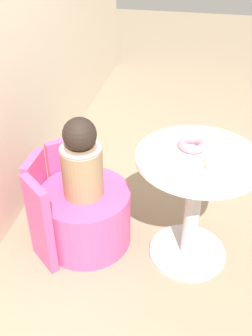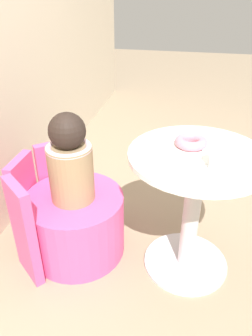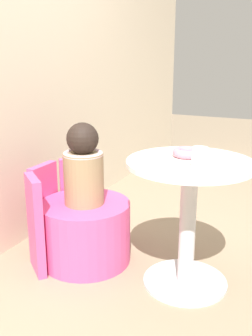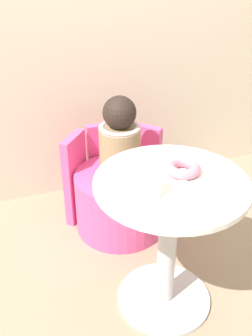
% 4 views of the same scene
% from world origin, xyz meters
% --- Properties ---
extents(ground_plane, '(12.00, 12.00, 0.00)m').
position_xyz_m(ground_plane, '(0.00, 0.00, 0.00)').
color(ground_plane, gray).
extents(round_table, '(0.65, 0.65, 0.70)m').
position_xyz_m(round_table, '(-0.05, -0.05, 0.47)').
color(round_table, silver).
rests_on(round_table, ground_plane).
extents(tub_chair, '(0.54, 0.54, 0.37)m').
position_xyz_m(tub_chair, '(-0.07, 0.58, 0.19)').
color(tub_chair, '#E54C8C').
rests_on(tub_chair, ground_plane).
extents(booth_backrest, '(0.64, 0.23, 0.57)m').
position_xyz_m(booth_backrest, '(-0.07, 0.81, 0.29)').
color(booth_backrest, '#E54C8C').
rests_on(booth_backrest, ground_plane).
extents(child_figure, '(0.23, 0.23, 0.48)m').
position_xyz_m(child_figure, '(-0.07, 0.58, 0.59)').
color(child_figure, '#937A56').
rests_on(child_figure, tub_chair).
extents(donut, '(0.15, 0.15, 0.05)m').
position_xyz_m(donut, '(0.02, -0.01, 0.72)').
color(donut, pink).
rests_on(donut, round_table).
extents(cup, '(0.07, 0.07, 0.10)m').
position_xyz_m(cup, '(-0.18, -0.12, 0.75)').
color(cup, white).
rests_on(cup, round_table).
extents(paper_napkin, '(0.16, 0.16, 0.01)m').
position_xyz_m(paper_napkin, '(-0.07, -0.14, 0.70)').
color(paper_napkin, white).
rests_on(paper_napkin, round_table).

